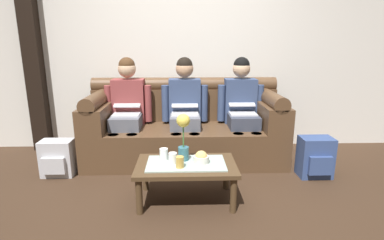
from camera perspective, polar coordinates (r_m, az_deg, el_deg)
The scene contains 15 objects.
ground_plane at distance 2.74m, azimuth -1.06°, elevation -15.96°, with size 14.00×14.00×0.00m, color #382619.
back_wall_patterned at distance 4.06m, azimuth -1.50°, elevation 15.30°, with size 6.00×0.12×2.90m, color silver.
timber_pillar at distance 4.37m, azimuth -28.10°, elevation 13.62°, with size 0.20×0.20×2.90m, color black.
couch at distance 3.67m, azimuth -1.34°, elevation -1.64°, with size 2.30×0.88×0.96m.
person_left at distance 3.66m, azimuth -12.10°, elevation 2.63°, with size 0.56×0.67×1.22m.
person_middle at distance 3.60m, azimuth -1.37°, elevation 2.76°, with size 0.56×0.67×1.22m.
person_right at distance 3.67m, azimuth 9.34°, elevation 2.79°, with size 0.56×0.67×1.22m.
coffee_table at distance 2.69m, azimuth -1.12°, elevation -9.16°, with size 0.88×0.53×0.36m.
flower_vase at distance 2.66m, azimuth -1.65°, elevation -2.62°, with size 0.12×0.12×0.42m.
snack_bowl at distance 2.66m, azimuth 1.76°, elevation -7.18°, with size 0.14×0.14×0.11m.
cup_near_left at distance 2.74m, azimuth -5.34°, elevation -6.42°, with size 0.08×0.08×0.10m, color white.
cup_near_right at distance 2.64m, azimuth -3.65°, elevation -7.24°, with size 0.07×0.07×0.10m, color white.
cup_far_center at distance 2.56m, azimuth -2.31°, elevation -7.93°, with size 0.07×0.07×0.10m, color gold.
backpack_left at distance 3.53m, azimuth -24.06°, elevation -6.65°, with size 0.33×0.25×0.39m.
backpack_right at distance 3.45m, azimuth 22.29°, elevation -6.58°, with size 0.34×0.27×0.43m.
Camera 1 is at (-0.03, -2.36, 1.38)m, focal length 28.23 mm.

